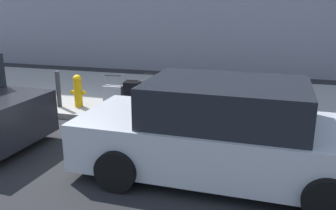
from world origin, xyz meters
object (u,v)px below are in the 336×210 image
(suitcase_black_5, at_px, (133,97))
(fire_hydrant, at_px, (78,90))
(suitcase_teal_3, at_px, (171,99))
(suitcase_silver_6, at_px, (113,98))
(suitcase_red_4, at_px, (151,97))
(bollard_post, at_px, (58,89))
(suitcase_navy_0, at_px, (233,103))
(suitcase_olive_2, at_px, (191,101))
(parked_car_silver_0, at_px, (225,133))
(suitcase_maroon_1, at_px, (211,106))

(suitcase_black_5, distance_m, fire_hydrant, 1.49)
(suitcase_teal_3, height_order, suitcase_silver_6, suitcase_teal_3)
(suitcase_red_4, xyz_separation_m, bollard_post, (2.39, 0.17, 0.08))
(suitcase_navy_0, xyz_separation_m, fire_hydrant, (3.88, 0.08, 0.06))
(suitcase_olive_2, xyz_separation_m, suitcase_black_5, (1.42, 0.09, 0.03))
(suitcase_red_4, xyz_separation_m, parked_car_silver_0, (-2.06, 2.52, 0.22))
(suitcase_red_4, distance_m, bollard_post, 2.40)
(suitcase_navy_0, height_order, bollard_post, suitcase_navy_0)
(suitcase_maroon_1, distance_m, parked_car_silver_0, 2.59)
(fire_hydrant, xyz_separation_m, bollard_post, (0.46, 0.15, 0.03))
(suitcase_teal_3, bearing_deg, suitcase_black_5, 5.42)
(suitcase_olive_2, xyz_separation_m, suitcase_silver_6, (1.92, 0.09, -0.03))
(suitcase_navy_0, xyz_separation_m, suitcase_silver_6, (2.89, 0.13, -0.07))
(fire_hydrant, xyz_separation_m, parked_car_silver_0, (-3.99, 2.51, 0.16))
(suitcase_navy_0, bearing_deg, suitcase_teal_3, 1.74)
(suitcase_teal_3, bearing_deg, suitcase_navy_0, -178.26)
(suitcase_olive_2, relative_size, parked_car_silver_0, 0.20)
(suitcase_red_4, distance_m, suitcase_silver_6, 0.95)
(suitcase_olive_2, distance_m, parked_car_silver_0, 2.77)
(suitcase_maroon_1, height_order, suitcase_olive_2, suitcase_olive_2)
(bollard_post, bearing_deg, suitcase_black_5, -177.24)
(suitcase_navy_0, bearing_deg, parked_car_silver_0, 92.49)
(suitcase_maroon_1, height_order, suitcase_black_5, suitcase_black_5)
(suitcase_teal_3, relative_size, parked_car_silver_0, 0.22)
(suitcase_maroon_1, height_order, suitcase_red_4, suitcase_red_4)
(bollard_post, relative_size, parked_car_silver_0, 0.19)
(suitcase_black_5, bearing_deg, suitcase_olive_2, -176.46)
(suitcase_navy_0, xyz_separation_m, suitcase_teal_3, (1.46, 0.04, -0.00))
(suitcase_red_4, bearing_deg, suitcase_black_5, 9.30)
(suitcase_red_4, distance_m, fire_hydrant, 1.93)
(suitcase_navy_0, bearing_deg, suitcase_olive_2, 2.63)
(suitcase_maroon_1, xyz_separation_m, suitcase_olive_2, (0.48, -0.04, 0.06))
(suitcase_red_4, relative_size, suitcase_black_5, 1.19)
(fire_hydrant, bearing_deg, bollard_post, 17.97)
(suitcase_navy_0, height_order, fire_hydrant, suitcase_navy_0)
(suitcase_maroon_1, distance_m, bollard_post, 3.85)
(suitcase_navy_0, distance_m, suitcase_teal_3, 1.46)
(suitcase_maroon_1, bearing_deg, fire_hydrant, -0.10)
(bollard_post, bearing_deg, parked_car_silver_0, 152.11)
(suitcase_teal_3, relative_size, fire_hydrant, 1.28)
(suitcase_silver_6, xyz_separation_m, parked_car_silver_0, (-3.00, 2.45, 0.29))
(suitcase_maroon_1, relative_size, suitcase_red_4, 0.65)
(suitcase_olive_2, xyz_separation_m, parked_car_silver_0, (-1.08, 2.54, 0.25))
(suitcase_olive_2, xyz_separation_m, suitcase_teal_3, (0.49, -0.00, 0.03))
(suitcase_olive_2, relative_size, bollard_post, 1.01)
(suitcase_maroon_1, bearing_deg, suitcase_silver_6, 1.17)
(suitcase_maroon_1, bearing_deg, parked_car_silver_0, 103.64)
(parked_car_silver_0, bearing_deg, suitcase_maroon_1, -76.36)
(suitcase_olive_2, height_order, suitcase_red_4, suitcase_red_4)
(suitcase_navy_0, relative_size, suitcase_maroon_1, 1.62)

